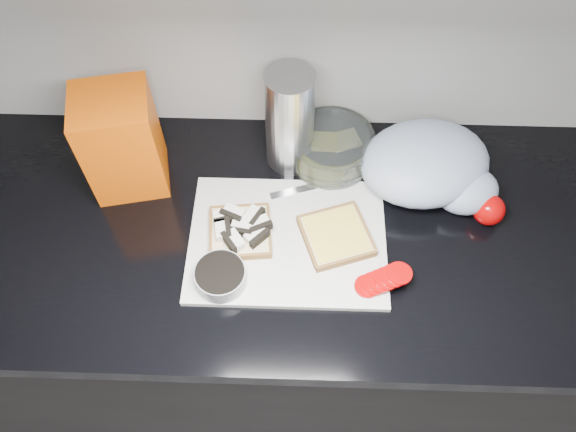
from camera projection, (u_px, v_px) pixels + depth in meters
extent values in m
cube|color=black|center=(318.00, 317.00, 1.56)|extent=(3.50, 0.60, 0.86)
cube|color=black|center=(328.00, 233.00, 1.19)|extent=(3.50, 0.64, 0.04)
cube|color=silver|center=(288.00, 240.00, 1.15)|extent=(0.40, 0.30, 0.01)
cube|color=beige|center=(240.00, 232.00, 1.14)|extent=(0.14, 0.14, 0.02)
cube|color=white|center=(224.00, 216.00, 1.14)|extent=(0.05, 0.04, 0.02)
cube|color=black|center=(224.00, 216.00, 1.14)|extent=(0.05, 0.02, 0.02)
cube|color=white|center=(234.00, 212.00, 1.14)|extent=(0.05, 0.04, 0.02)
cube|color=black|center=(234.00, 212.00, 1.14)|extent=(0.05, 0.03, 0.02)
cube|color=white|center=(252.00, 216.00, 1.14)|extent=(0.04, 0.05, 0.02)
cube|color=black|center=(252.00, 216.00, 1.14)|extent=(0.03, 0.05, 0.02)
cube|color=white|center=(222.00, 230.00, 1.12)|extent=(0.03, 0.05, 0.02)
cube|color=black|center=(222.00, 230.00, 1.12)|extent=(0.02, 0.05, 0.02)
cube|color=white|center=(242.00, 228.00, 1.13)|extent=(0.05, 0.03, 0.02)
cube|color=black|center=(242.00, 228.00, 1.13)|extent=(0.05, 0.02, 0.02)
cube|color=white|center=(255.00, 235.00, 1.12)|extent=(0.05, 0.05, 0.02)
cube|color=black|center=(255.00, 235.00, 1.12)|extent=(0.04, 0.04, 0.02)
cube|color=white|center=(235.00, 240.00, 1.11)|extent=(0.05, 0.05, 0.02)
cube|color=black|center=(235.00, 240.00, 1.11)|extent=(0.04, 0.04, 0.02)
cube|color=white|center=(259.00, 224.00, 1.13)|extent=(0.05, 0.04, 0.02)
cube|color=black|center=(259.00, 224.00, 1.13)|extent=(0.05, 0.03, 0.02)
cube|color=beige|center=(336.00, 236.00, 1.14)|extent=(0.16, 0.16, 0.02)
cube|color=yellow|center=(336.00, 233.00, 1.13)|extent=(0.14, 0.14, 0.00)
cylinder|color=#B30404|center=(367.00, 286.00, 1.08)|extent=(0.06, 0.06, 0.01)
cylinder|color=#B30404|center=(373.00, 284.00, 1.08)|extent=(0.06, 0.06, 0.01)
cylinder|color=#B30404|center=(380.00, 281.00, 1.08)|extent=(0.05, 0.05, 0.01)
cylinder|color=#B30404|center=(386.00, 279.00, 1.08)|extent=(0.05, 0.05, 0.01)
cylinder|color=#B30404|center=(393.00, 276.00, 1.07)|extent=(0.06, 0.06, 0.01)
cylinder|color=#B30404|center=(399.00, 273.00, 1.07)|extent=(0.06, 0.06, 0.01)
cube|color=silver|center=(304.00, 189.00, 1.21)|extent=(0.15, 0.06, 0.00)
cube|color=silver|center=(355.00, 176.00, 1.22)|extent=(0.07, 0.04, 0.01)
cylinder|color=#9EA3A3|center=(221.00, 278.00, 1.08)|extent=(0.10, 0.10, 0.05)
cylinder|color=black|center=(220.00, 273.00, 1.06)|extent=(0.09, 0.09, 0.01)
cylinder|color=white|center=(293.00, 206.00, 1.20)|extent=(0.12, 0.12, 0.01)
cylinder|color=silver|center=(331.00, 149.00, 1.24)|extent=(0.19, 0.19, 0.08)
cube|color=yellow|center=(324.00, 151.00, 1.24)|extent=(0.06, 0.04, 0.04)
cube|color=#F5E492|center=(344.00, 152.00, 1.26)|extent=(0.08, 0.07, 0.01)
cube|color=#D14203|center=(122.00, 142.00, 1.15)|extent=(0.18, 0.17, 0.24)
cylinder|color=#B4B4B9|center=(290.00, 120.00, 1.17)|extent=(0.10, 0.10, 0.25)
ellipsoid|color=#ABB7D2|center=(425.00, 163.00, 1.19)|extent=(0.33, 0.29, 0.12)
ellipsoid|color=#ABB7D2|center=(467.00, 191.00, 1.17)|extent=(0.16, 0.14, 0.09)
sphere|color=#B30404|center=(459.00, 193.00, 1.18)|extent=(0.07, 0.07, 0.07)
sphere|color=#B30404|center=(489.00, 210.00, 1.16)|extent=(0.07, 0.07, 0.07)
sphere|color=#B30404|center=(435.00, 175.00, 1.21)|extent=(0.07, 0.07, 0.07)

